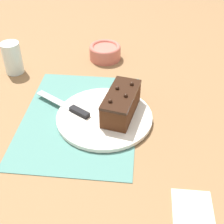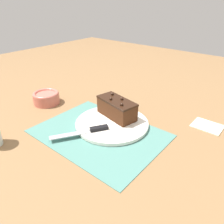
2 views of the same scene
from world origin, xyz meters
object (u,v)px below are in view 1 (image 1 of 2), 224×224
Objects in this scene: cake_plate at (104,117)px; chocolate_cake at (121,103)px; small_bowl at (105,52)px; drinking_glass at (12,58)px; serving_knife at (71,107)px.

chocolate_cake is (0.02, -0.05, 0.04)m from cake_plate.
cake_plate is 2.37× the size of small_bowl.
drinking_glass is at bearing 56.60° from cake_plate.
drinking_glass is 0.95× the size of small_bowl.
chocolate_cake is 0.16m from serving_knife.
small_bowl is at bearing 6.45° from cake_plate.
drinking_glass is (0.22, 0.41, 0.00)m from chocolate_cake.
cake_plate is 0.37m from small_bowl.
drinking_glass is at bearing 61.44° from chocolate_cake.
chocolate_cake reaches higher than small_bowl.
cake_plate is at bearing -173.55° from small_bowl.
cake_plate is 0.07m from chocolate_cake.
drinking_glass is at bearing 112.66° from small_bowl.
chocolate_cake is at bearing -165.78° from small_bowl.
chocolate_cake is at bearing -72.46° from cake_plate.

